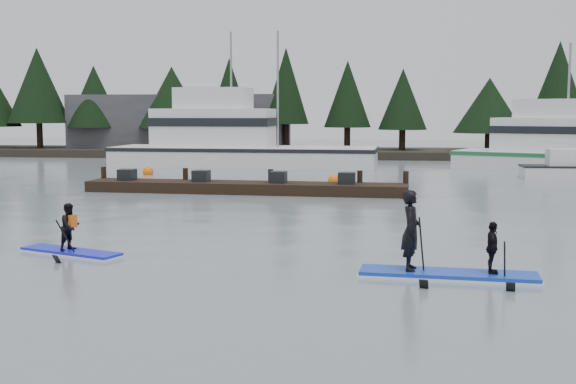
# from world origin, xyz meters

# --- Properties ---
(ground) EXTENTS (160.00, 160.00, 0.00)m
(ground) POSITION_xyz_m (0.00, 0.00, 0.00)
(ground) COLOR slate
(ground) RESTS_ON ground
(far_shore) EXTENTS (70.00, 8.00, 0.60)m
(far_shore) POSITION_xyz_m (0.00, 42.00, 0.30)
(far_shore) COLOR #2D281E
(far_shore) RESTS_ON ground
(treeline) EXTENTS (60.00, 4.00, 8.00)m
(treeline) POSITION_xyz_m (0.00, 42.00, 0.00)
(treeline) COLOR black
(treeline) RESTS_ON ground
(waterfront_building) EXTENTS (18.00, 6.00, 5.00)m
(waterfront_building) POSITION_xyz_m (-14.00, 44.00, 2.50)
(waterfront_building) COLOR #4C4C51
(waterfront_building) RESTS_ON ground
(fishing_boat_large) EXTENTS (17.57, 5.54, 9.84)m
(fishing_boat_large) POSITION_xyz_m (-6.68, 31.32, 0.75)
(fishing_boat_large) COLOR silver
(fishing_boat_large) RESTS_ON ground
(fishing_boat_medium) EXTENTS (14.92, 9.71, 8.63)m
(fishing_boat_medium) POSITION_xyz_m (14.33, 29.70, 0.61)
(fishing_boat_medium) COLOR silver
(fishing_boat_medium) RESTS_ON ground
(floating_dock) EXTENTS (14.33, 2.65, 0.48)m
(floating_dock) POSITION_xyz_m (-3.10, 15.29, 0.24)
(floating_dock) COLOR black
(floating_dock) RESTS_ON ground
(buoy_b) EXTENTS (0.55, 0.55, 0.55)m
(buoy_b) POSITION_xyz_m (0.49, 20.38, 0.00)
(buoy_b) COLOR orange
(buoy_b) RESTS_ON ground
(buoy_a) EXTENTS (0.61, 0.61, 0.61)m
(buoy_a) POSITION_xyz_m (-10.36, 23.90, 0.00)
(buoy_a) COLOR orange
(buoy_a) RESTS_ON ground
(paddleboard_solo) EXTENTS (2.89, 1.67, 1.79)m
(paddleboard_solo) POSITION_xyz_m (-4.87, 1.10, 0.45)
(paddleboard_solo) COLOR #171DDA
(paddleboard_solo) RESTS_ON ground
(paddleboard_duo) EXTENTS (3.82, 1.33, 2.38)m
(paddleboard_duo) POSITION_xyz_m (4.10, -0.33, 0.57)
(paddleboard_duo) COLOR #1439BE
(paddleboard_duo) RESTS_ON ground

